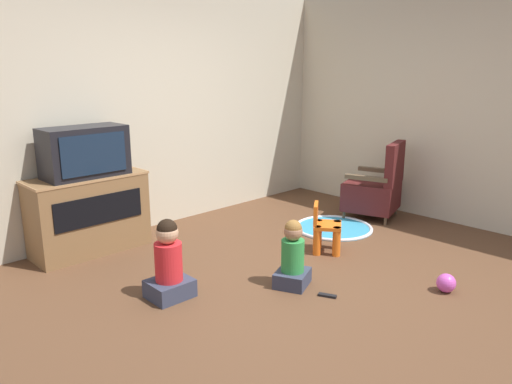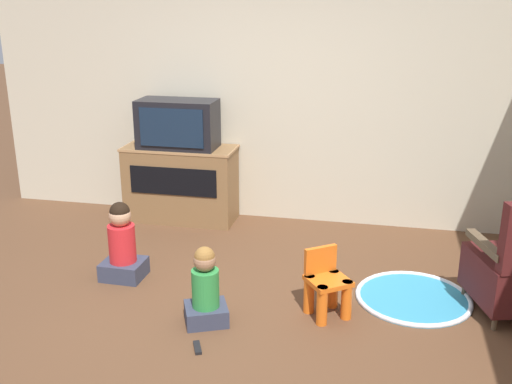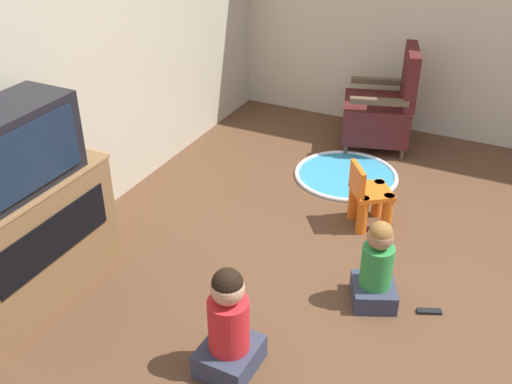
# 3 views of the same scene
# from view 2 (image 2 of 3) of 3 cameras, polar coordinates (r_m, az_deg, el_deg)

# --- Properties ---
(ground_plane) EXTENTS (30.00, 30.00, 0.00)m
(ground_plane) POSITION_cam_2_polar(r_m,az_deg,el_deg) (4.47, -3.68, -12.17)
(ground_plane) COLOR brown
(wall_back) EXTENTS (5.73, 0.12, 2.72)m
(wall_back) POSITION_cam_2_polar(r_m,az_deg,el_deg) (6.15, 0.60, 9.85)
(wall_back) COLOR beige
(wall_back) RESTS_ON ground_plane
(tv_cabinet) EXTENTS (1.15, 0.48, 0.79)m
(tv_cabinet) POSITION_cam_2_polar(r_m,az_deg,el_deg) (6.28, -7.16, 0.91)
(tv_cabinet) COLOR brown
(tv_cabinet) RESTS_ON ground_plane
(television) EXTENTS (0.79, 0.40, 0.49)m
(television) POSITION_cam_2_polar(r_m,az_deg,el_deg) (6.10, -7.47, 6.44)
(television) COLOR black
(television) RESTS_ON tv_cabinet
(yellow_kid_chair) EXTENTS (0.39, 0.39, 0.50)m
(yellow_kid_chair) POSITION_cam_2_polar(r_m,az_deg,el_deg) (4.48, 6.74, -9.03)
(yellow_kid_chair) COLOR orange
(yellow_kid_chair) RESTS_ON ground_plane
(play_mat) EXTENTS (0.90, 0.90, 0.04)m
(play_mat) POSITION_cam_2_polar(r_m,az_deg,el_deg) (4.91, 14.75, -9.68)
(play_mat) COLOR teal
(play_mat) RESTS_ON ground_plane
(child_watching_left) EXTENTS (0.35, 0.30, 0.67)m
(child_watching_left) POSITION_cam_2_polar(r_m,az_deg,el_deg) (5.09, -12.62, -5.00)
(child_watching_left) COLOR #33384C
(child_watching_left) RESTS_ON ground_plane
(child_watching_center) EXTENTS (0.38, 0.36, 0.59)m
(child_watching_center) POSITION_cam_2_polar(r_m,az_deg,el_deg) (4.34, -4.83, -9.32)
(child_watching_center) COLOR #33384C
(child_watching_center) RESTS_ON ground_plane
(remote_control) EXTENTS (0.10, 0.15, 0.02)m
(remote_control) POSITION_cam_2_polar(r_m,az_deg,el_deg) (4.17, -5.60, -14.53)
(remote_control) COLOR black
(remote_control) RESTS_ON ground_plane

